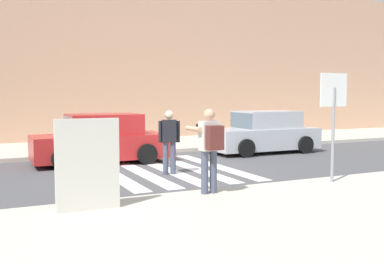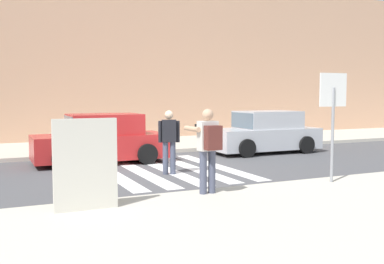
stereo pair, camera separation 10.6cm
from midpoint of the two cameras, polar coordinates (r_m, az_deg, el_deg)
ground_plane at (r=12.75m, az=-2.60°, el=-4.96°), size 120.00×120.00×0.00m
sidewalk_near at (r=7.50m, az=15.88°, el=-11.51°), size 60.00×6.00×0.14m
sidewalk_far at (r=18.39m, az=-9.64°, el=-1.82°), size 60.00×4.80×0.14m
building_facade_far at (r=22.62m, az=-12.71°, el=9.00°), size 56.00×4.00×7.75m
crosswalk_stripe_0 at (r=12.44m, az=-9.82°, el=-5.25°), size 0.44×5.20×0.01m
crosswalk_stripe_1 at (r=12.66m, az=-6.31°, el=-5.03°), size 0.44×5.20×0.01m
crosswalk_stripe_2 at (r=12.93m, az=-2.93°, el=-4.80°), size 0.44×5.20×0.01m
crosswalk_stripe_3 at (r=13.24m, az=0.30°, el=-4.57°), size 0.44×5.20×0.01m
crosswalk_stripe_4 at (r=13.60m, az=3.36°, el=-4.34°), size 0.44×5.20×0.01m
stop_sign at (r=10.75m, az=17.72°, el=3.52°), size 0.76×0.08×2.50m
photographer_with_backpack at (r=9.06m, az=2.41°, el=-1.46°), size 0.60×0.85×1.72m
pedestrian_crossing at (r=12.09m, az=-2.68°, el=-0.83°), size 0.56×0.35×1.72m
parked_car_red at (r=14.41m, az=-11.24°, el=-1.01°), size 4.10×1.92×1.55m
parked_car_silver at (r=16.91m, az=9.43°, el=-0.15°), size 4.10×1.92×1.55m
advertising_board at (r=8.00m, az=-13.01°, el=-4.05°), size 1.10×0.11×1.60m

